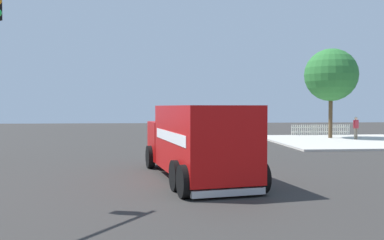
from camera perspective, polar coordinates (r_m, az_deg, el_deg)
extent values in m
plane|color=#33302D|center=(16.77, 1.67, -7.45)|extent=(100.00, 100.00, 0.00)
cube|color=beige|center=(33.12, 21.77, -2.82)|extent=(12.13, 12.13, 0.14)
cube|color=red|center=(14.38, 1.46, -2.75)|extent=(3.36, 5.88, 2.42)
cube|color=red|center=(18.13, -2.12, -2.92)|extent=(2.70, 2.30, 1.70)
cube|color=black|center=(18.94, -2.72, -1.69)|extent=(2.00, 0.44, 0.88)
cube|color=#B2B2B7|center=(12.07, 5.22, -10.22)|extent=(2.30, 0.61, 0.21)
cube|color=white|center=(14.06, -3.26, -2.36)|extent=(0.86, 4.58, 0.36)
cube|color=white|center=(14.76, 5.96, -2.17)|extent=(0.86, 4.58, 0.36)
cylinder|color=black|center=(17.91, -5.96, -5.24)|extent=(0.46, 1.03, 1.00)
cylinder|color=black|center=(18.48, 1.67, -5.01)|extent=(0.46, 1.03, 1.00)
cylinder|color=black|center=(13.07, -2.28, -7.91)|extent=(0.46, 1.03, 1.00)
cylinder|color=black|center=(13.84, 7.85, -7.37)|extent=(0.46, 1.03, 1.00)
cylinder|color=black|center=(12.06, -1.12, -8.73)|extent=(0.46, 1.03, 1.00)
cylinder|color=black|center=(12.89, 9.72, -8.07)|extent=(0.46, 1.03, 1.00)
cylinder|color=gray|center=(34.09, 22.18, -1.84)|extent=(0.14, 0.14, 0.88)
cylinder|color=gray|center=(34.21, 22.39, -1.83)|extent=(0.14, 0.14, 0.88)
cube|color=#BF333F|center=(34.11, 22.30, -0.55)|extent=(0.39, 0.31, 0.66)
sphere|color=beige|center=(34.09, 22.31, 0.21)|extent=(0.24, 0.24, 0.24)
cylinder|color=#BF333F|center=(33.96, 22.04, -0.50)|extent=(0.09, 0.09, 0.59)
cylinder|color=#BF333F|center=(34.26, 22.57, -0.48)|extent=(0.09, 0.09, 0.59)
cube|color=silver|center=(39.48, 21.46, -1.28)|extent=(0.08, 0.04, 0.95)
cube|color=silver|center=(39.40, 21.23, -1.29)|extent=(0.08, 0.04, 0.95)
cube|color=silver|center=(39.32, 20.99, -1.29)|extent=(0.08, 0.04, 0.95)
cube|color=silver|center=(39.24, 20.76, -1.29)|extent=(0.08, 0.04, 0.95)
cube|color=silver|center=(39.16, 20.52, -1.30)|extent=(0.08, 0.04, 0.95)
cube|color=silver|center=(39.08, 20.28, -1.30)|extent=(0.08, 0.04, 0.95)
cube|color=silver|center=(39.01, 20.04, -1.30)|extent=(0.08, 0.04, 0.95)
cube|color=silver|center=(38.93, 19.80, -1.31)|extent=(0.08, 0.04, 0.95)
cube|color=silver|center=(38.85, 19.56, -1.31)|extent=(0.08, 0.04, 0.95)
cube|color=silver|center=(38.78, 19.32, -1.31)|extent=(0.08, 0.04, 0.95)
cube|color=silver|center=(38.71, 19.08, -1.32)|extent=(0.08, 0.04, 0.95)
cube|color=silver|center=(38.63, 18.83, -1.32)|extent=(0.08, 0.04, 0.95)
cube|color=silver|center=(38.56, 18.59, -1.32)|extent=(0.08, 0.04, 0.95)
cube|color=silver|center=(38.49, 18.34, -1.33)|extent=(0.08, 0.04, 0.95)
cube|color=silver|center=(38.42, 18.10, -1.33)|extent=(0.08, 0.04, 0.95)
cube|color=silver|center=(38.35, 17.85, -1.33)|extent=(0.08, 0.04, 0.95)
cube|color=silver|center=(38.28, 17.60, -1.34)|extent=(0.08, 0.04, 0.95)
cube|color=silver|center=(38.21, 17.35, -1.34)|extent=(0.08, 0.04, 0.95)
cube|color=silver|center=(38.14, 17.10, -1.34)|extent=(0.08, 0.04, 0.95)
cube|color=silver|center=(38.07, 16.85, -1.35)|extent=(0.08, 0.04, 0.95)
cube|color=silver|center=(38.00, 16.60, -1.35)|extent=(0.08, 0.04, 0.95)
cube|color=silver|center=(37.94, 16.35, -1.35)|extent=(0.08, 0.04, 0.95)
cube|color=silver|center=(37.87, 16.09, -1.36)|extent=(0.08, 0.04, 0.95)
cube|color=silver|center=(37.81, 15.84, -1.36)|extent=(0.08, 0.04, 0.95)
cube|color=silver|center=(37.74, 15.58, -1.36)|extent=(0.08, 0.04, 0.95)
cube|color=silver|center=(37.68, 15.33, -1.37)|extent=(0.08, 0.04, 0.95)
cube|color=silver|center=(37.62, 15.07, -1.37)|extent=(0.08, 0.04, 0.95)
cube|color=silver|center=(37.56, 14.81, -1.37)|extent=(0.08, 0.04, 0.95)
cube|color=silver|center=(37.49, 14.56, -1.37)|extent=(0.08, 0.04, 0.95)
cube|color=silver|center=(37.43, 14.30, -1.38)|extent=(0.08, 0.04, 0.95)
cube|color=silver|center=(37.37, 14.04, -1.38)|extent=(0.08, 0.04, 0.95)
cube|color=silver|center=(38.35, 17.84, -0.98)|extent=(5.50, 0.03, 0.07)
cube|color=silver|center=(38.38, 17.84, -1.62)|extent=(5.50, 0.03, 0.07)
cylinder|color=brown|center=(34.97, 19.12, 0.51)|extent=(0.32, 0.32, 3.58)
sphere|color=#2D7533|center=(35.06, 19.18, 6.09)|extent=(4.32, 4.32, 4.32)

